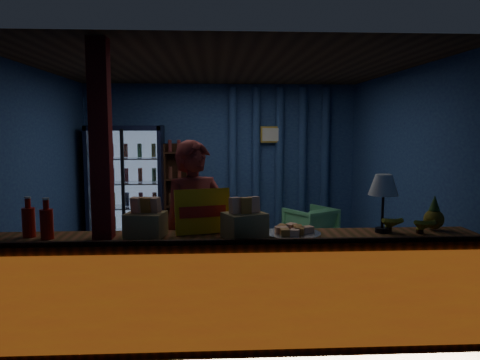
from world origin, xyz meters
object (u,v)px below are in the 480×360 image
(green_chair, at_px, (310,226))
(shopkeeper, at_px, (196,232))
(pastry_tray, at_px, (293,232))
(table_lamp, at_px, (383,187))

(green_chair, bearing_deg, shopkeeper, 27.39)
(green_chair, bearing_deg, pastry_tray, 44.05)
(shopkeeper, bearing_deg, table_lamp, -36.41)
(shopkeeper, xyz_separation_m, pastry_tray, (0.86, -0.48, 0.10))
(shopkeeper, xyz_separation_m, green_chair, (1.71, 2.84, -0.57))
(pastry_tray, bearing_deg, table_lamp, 5.59)
(table_lamp, bearing_deg, green_chair, 89.32)
(pastry_tray, distance_m, table_lamp, 0.90)
(shopkeeper, distance_m, pastry_tray, 0.99)
(shopkeeper, xyz_separation_m, table_lamp, (1.67, -0.40, 0.47))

